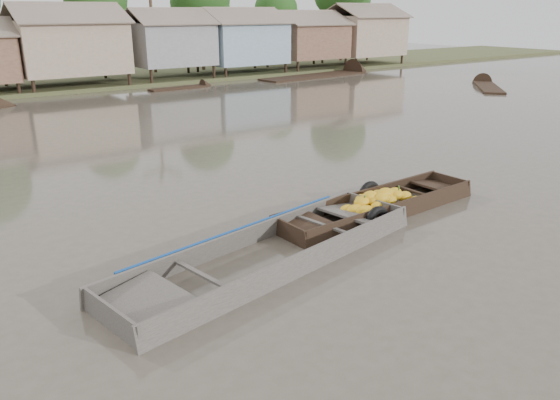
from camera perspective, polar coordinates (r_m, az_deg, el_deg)
ground at (r=12.10m, az=7.22°, el=-4.94°), size 120.00×120.00×0.00m
riverbank at (r=41.32m, az=-21.44°, el=15.44°), size 120.00×12.47×10.22m
banana_boat at (r=14.14m, az=10.06°, el=-0.66°), size 6.12×1.74×0.84m
viewer_boat at (r=11.40m, az=-1.03°, el=-6.05°), size 7.63×3.15×0.60m
distant_boats at (r=36.21m, az=-7.16°, el=11.23°), size 47.86×15.86×0.35m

